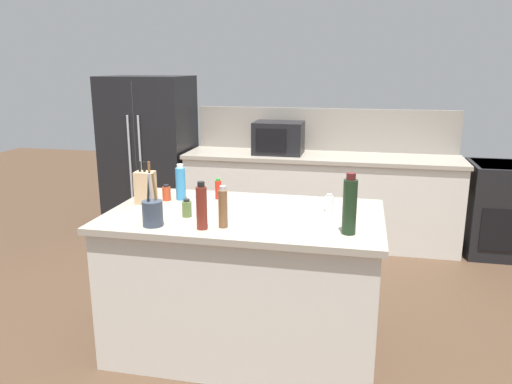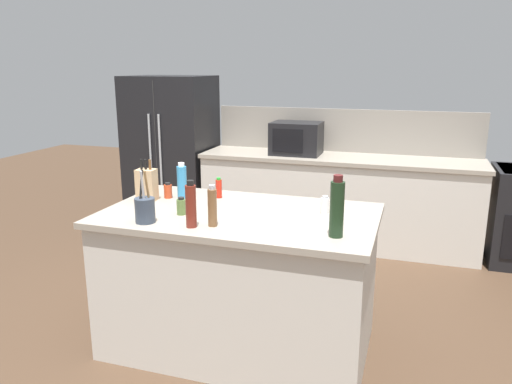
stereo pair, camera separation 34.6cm
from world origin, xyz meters
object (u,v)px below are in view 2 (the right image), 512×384
at_px(knife_block, 147,184).
at_px(microwave, 296,138).
at_px(dish_soap_bottle, 182,181).
at_px(salt_shaker, 325,205).
at_px(spice_jar_paprika, 168,191).
at_px(refrigerator, 172,153).
at_px(vinegar_bottle, 191,205).
at_px(utensil_crock, 145,209).
at_px(wine_bottle, 337,208).
at_px(pepper_grinder, 212,207).
at_px(spice_jar_oregano, 181,206).
at_px(hot_sauce_bottle, 219,188).

bearing_deg(knife_block, microwave, 71.22).
distance_m(dish_soap_bottle, salt_shaker, 1.04).
distance_m(microwave, spice_jar_paprika, 2.07).
height_order(refrigerator, knife_block, refrigerator).
bearing_deg(vinegar_bottle, spice_jar_paprika, 128.70).
bearing_deg(utensil_crock, wine_bottle, 4.91).
bearing_deg(wine_bottle, pepper_grinder, -177.04).
xyz_separation_m(wine_bottle, pepper_grinder, (-0.72, -0.04, -0.05)).
bearing_deg(spice_jar_oregano, dish_soap_bottle, 115.38).
bearing_deg(salt_shaker, spice_jar_paprika, 178.02).
bearing_deg(spice_jar_oregano, vinegar_bottle, -51.46).
bearing_deg(vinegar_bottle, dish_soap_bottle, 120.54).
distance_m(utensil_crock, wine_bottle, 1.14).
bearing_deg(dish_soap_bottle, utensil_crock, -85.59).
xyz_separation_m(dish_soap_bottle, salt_shaker, (1.04, -0.08, -0.06)).
xyz_separation_m(wine_bottle, spice_jar_paprika, (-1.27, 0.45, -0.11)).
height_order(salt_shaker, hot_sauce_bottle, hot_sauce_bottle).
relative_size(spice_jar_oregano, wine_bottle, 0.32).
bearing_deg(knife_block, utensil_crock, -65.41).
distance_m(vinegar_bottle, salt_shaker, 0.86).
height_order(wine_bottle, spice_jar_paprika, wine_bottle).
xyz_separation_m(dish_soap_bottle, wine_bottle, (1.17, -0.49, 0.04)).
height_order(knife_block, dish_soap_bottle, knife_block).
bearing_deg(hot_sauce_bottle, pepper_grinder, -71.20).
xyz_separation_m(vinegar_bottle, wine_bottle, (0.83, 0.09, 0.03)).
height_order(vinegar_bottle, wine_bottle, wine_bottle).
bearing_deg(pepper_grinder, spice_jar_oregano, 150.83).
relative_size(spice_jar_paprika, hot_sauce_bottle, 0.76).
distance_m(refrigerator, dish_soap_bottle, 2.33).
bearing_deg(utensil_crock, microwave, 83.04).
height_order(refrigerator, dish_soap_bottle, refrigerator).
relative_size(spice_jar_oregano, hot_sauce_bottle, 0.77).
xyz_separation_m(microwave, pepper_grinder, (0.10, -2.51, -0.05)).
xyz_separation_m(refrigerator, microwave, (1.49, -0.05, 0.24)).
xyz_separation_m(dish_soap_bottle, hot_sauce_bottle, (0.25, 0.07, -0.05)).
relative_size(knife_block, salt_shaker, 2.48).
height_order(spice_jar_oregano, salt_shaker, salt_shaker).
bearing_deg(hot_sauce_bottle, spice_jar_oregano, -99.07).
bearing_deg(dish_soap_bottle, microwave, 79.70).
distance_m(spice_jar_paprika, hot_sauce_bottle, 0.36).
bearing_deg(microwave, spice_jar_paprika, -102.57).
relative_size(spice_jar_oregano, pepper_grinder, 0.45).
relative_size(dish_soap_bottle, spice_jar_paprika, 2.27).
xyz_separation_m(vinegar_bottle, spice_jar_paprika, (-0.44, 0.55, -0.08)).
xyz_separation_m(refrigerator, salt_shaker, (2.17, -2.11, 0.12)).
bearing_deg(salt_shaker, wine_bottle, -71.63).
height_order(dish_soap_bottle, salt_shaker, dish_soap_bottle).
bearing_deg(refrigerator, wine_bottle, -47.54).
height_order(refrigerator, pepper_grinder, refrigerator).
bearing_deg(pepper_grinder, knife_block, 149.31).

